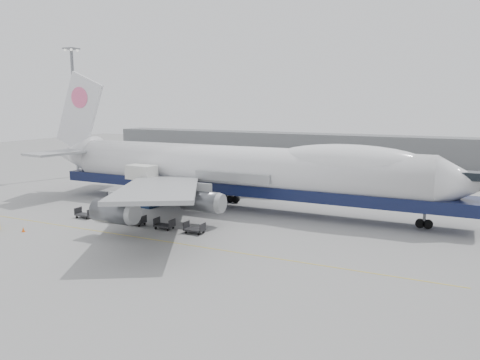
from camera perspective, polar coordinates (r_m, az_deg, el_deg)
The scene contains 12 objects.
ground at distance 56.73m, azimuth -5.75°, elevation -5.86°, with size 260.00×260.00×0.00m, color gray.
apron_line at distance 51.92m, azimuth -9.23°, elevation -7.38°, with size 60.00×0.15×0.01m, color gold.
hangar at distance 123.38m, azimuth 7.36°, elevation 4.06°, with size 110.00×8.00×7.00m, color slate.
floodlight_mast at distance 99.93m, azimuth -19.53°, elevation 8.54°, with size 2.40×2.40×25.43m.
airliner at distance 65.63m, azimuth 0.13°, elevation 1.30°, with size 67.00×55.30×19.98m.
catering_truck at distance 69.00m, azimuth -11.87°, elevation -0.35°, with size 4.78×3.50×6.01m.
traffic_cone at distance 60.36m, azimuth -24.92°, elevation -5.51°, with size 0.39×0.39×0.57m.
dolly_0 at distance 64.43m, azimuth -18.42°, elevation -3.96°, with size 2.30×1.35×1.30m.
dolly_1 at distance 61.64m, azimuth -15.62°, elevation -4.41°, with size 2.30×1.35×1.30m.
dolly_2 at distance 59.02m, azimuth -12.55°, elevation -4.90°, with size 2.30×1.35×1.30m.
dolly_3 at distance 56.58m, azimuth -9.20°, elevation -5.42°, with size 2.30×1.35×1.30m.
dolly_4 at distance 54.36m, azimuth -5.56°, elevation -5.96°, with size 2.30×1.35×1.30m.
Camera 1 is at (28.75, -46.57, 14.94)m, focal length 35.00 mm.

